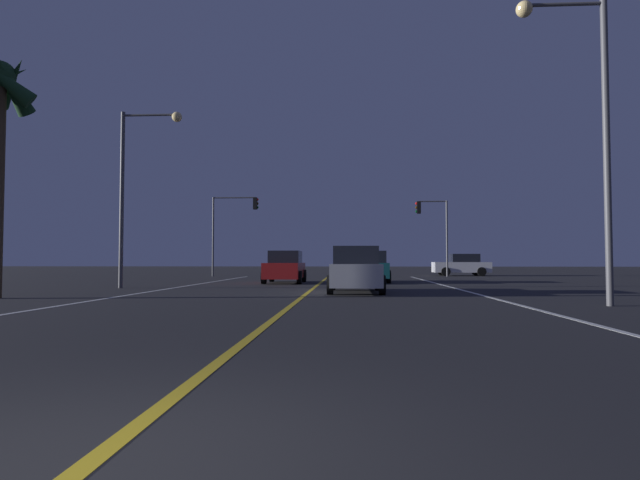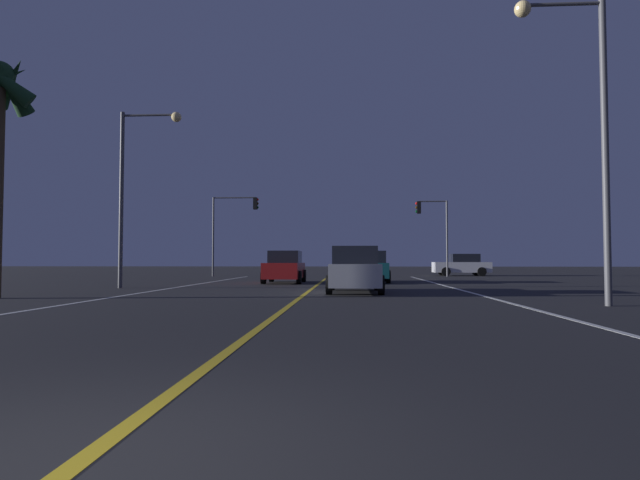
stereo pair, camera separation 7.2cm
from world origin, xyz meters
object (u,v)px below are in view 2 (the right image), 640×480
at_px(car_lead_same_lane, 355,270).
at_px(traffic_light_near_left, 234,218).
at_px(car_ahead_far, 370,267).
at_px(street_lamp_left_mid, 136,174).
at_px(car_oncoming, 285,267).
at_px(car_crossing_side, 462,265).
at_px(street_lamp_right_near, 584,109).
at_px(traffic_light_near_right, 432,221).

height_order(car_lead_same_lane, traffic_light_near_left, traffic_light_near_left).
xyz_separation_m(car_ahead_far, car_lead_same_lane, (-0.91, -8.96, 0.00)).
xyz_separation_m(car_lead_same_lane, street_lamp_left_mid, (-9.42, 2.47, 4.11)).
relative_size(car_oncoming, car_ahead_far, 1.00).
distance_m(car_crossing_side, street_lamp_right_near, 27.32).
height_order(car_crossing_side, traffic_light_near_right, traffic_light_near_right).
height_order(car_ahead_far, car_crossing_side, same).
distance_m(car_crossing_side, traffic_light_near_left, 17.99).
relative_size(car_ahead_far, street_lamp_right_near, 0.53).
distance_m(car_oncoming, car_ahead_far, 4.65).
relative_size(car_ahead_far, street_lamp_left_mid, 0.56).
relative_size(car_oncoming, car_lead_same_lane, 1.00).
relative_size(car_lead_same_lane, street_lamp_left_mid, 0.56).
height_order(car_lead_same_lane, street_lamp_right_near, street_lamp_right_near).
height_order(car_ahead_far, street_lamp_left_mid, street_lamp_left_mid).
bearing_deg(car_ahead_far, car_oncoming, 102.10).
relative_size(car_ahead_far, traffic_light_near_right, 0.77).
bearing_deg(car_lead_same_lane, traffic_light_near_left, 25.03).
distance_m(car_ahead_far, car_crossing_side, 14.70).
relative_size(car_ahead_far, car_crossing_side, 1.00).
bearing_deg(street_lamp_left_mid, traffic_light_near_left, 88.17).
xyz_separation_m(car_oncoming, street_lamp_left_mid, (-5.78, -5.51, 4.11)).
bearing_deg(traffic_light_near_right, car_ahead_far, 63.61).
height_order(car_crossing_side, street_lamp_left_mid, street_lamp_left_mid).
relative_size(traffic_light_near_left, street_lamp_right_near, 0.73).
distance_m(traffic_light_near_left, street_lamp_right_near, 28.58).
xyz_separation_m(traffic_light_near_left, street_lamp_right_near, (14.90, -24.38, 0.76)).
bearing_deg(car_lead_same_lane, car_crossing_side, -21.71).
bearing_deg(street_lamp_right_near, street_lamp_left_mid, -26.85).
height_order(car_oncoming, car_crossing_side, same).
bearing_deg(street_lamp_right_near, traffic_light_near_right, -89.76).
bearing_deg(street_lamp_left_mid, street_lamp_right_near, -26.85).
bearing_deg(street_lamp_left_mid, car_oncoming, 43.63).
relative_size(car_oncoming, street_lamp_right_near, 0.53).
xyz_separation_m(car_oncoming, traffic_light_near_right, (9.54, 11.05, 3.29)).
distance_m(car_crossing_side, street_lamp_left_mid, 26.51).
xyz_separation_m(car_ahead_far, traffic_light_near_right, (5.00, 10.08, 3.29)).
relative_size(car_oncoming, street_lamp_left_mid, 0.56).
bearing_deg(traffic_light_near_right, car_crossing_side, -137.06).
xyz_separation_m(traffic_light_near_right, street_lamp_left_mid, (-15.33, -16.57, 0.82)).
bearing_deg(car_lead_same_lane, car_ahead_far, -5.79).
bearing_deg(traffic_light_near_right, street_lamp_right_near, 90.24).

